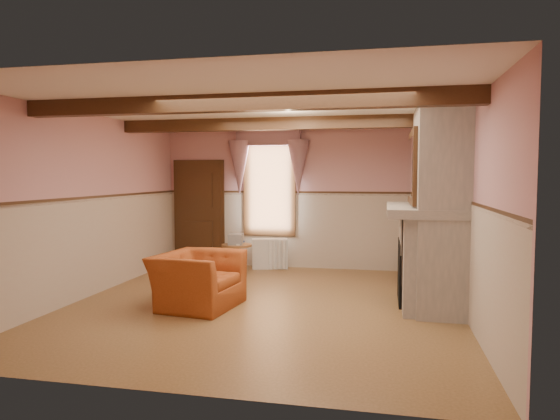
% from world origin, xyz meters
% --- Properties ---
extents(floor, '(5.50, 6.00, 0.01)m').
position_xyz_m(floor, '(0.00, 0.00, 0.00)').
color(floor, brown).
rests_on(floor, ground).
extents(ceiling, '(5.50, 6.00, 0.01)m').
position_xyz_m(ceiling, '(0.00, 0.00, 2.80)').
color(ceiling, silver).
rests_on(ceiling, wall_back).
extents(wall_back, '(5.50, 0.02, 2.80)m').
position_xyz_m(wall_back, '(0.00, 3.00, 1.40)').
color(wall_back, '#C6898E').
rests_on(wall_back, floor).
extents(wall_front, '(5.50, 0.02, 2.80)m').
position_xyz_m(wall_front, '(0.00, -3.00, 1.40)').
color(wall_front, '#C6898E').
rests_on(wall_front, floor).
extents(wall_left, '(0.02, 6.00, 2.80)m').
position_xyz_m(wall_left, '(-2.75, 0.00, 1.40)').
color(wall_left, '#C6898E').
rests_on(wall_left, floor).
extents(wall_right, '(0.02, 6.00, 2.80)m').
position_xyz_m(wall_right, '(2.75, 0.00, 1.40)').
color(wall_right, '#C6898E').
rests_on(wall_right, floor).
extents(wainscot, '(5.50, 6.00, 1.50)m').
position_xyz_m(wainscot, '(0.00, 0.00, 0.75)').
color(wainscot, '#BDAE98').
rests_on(wainscot, floor).
extents(chair_rail, '(5.50, 6.00, 0.08)m').
position_xyz_m(chair_rail, '(0.00, 0.00, 1.50)').
color(chair_rail, black).
rests_on(chair_rail, wainscot).
extents(firebox, '(0.20, 0.95, 0.90)m').
position_xyz_m(firebox, '(2.00, 0.60, 0.45)').
color(firebox, black).
rests_on(firebox, floor).
extents(armchair, '(1.18, 1.31, 0.76)m').
position_xyz_m(armchair, '(-0.88, -0.30, 0.38)').
color(armchair, '#994219').
rests_on(armchair, floor).
extents(side_table, '(0.74, 0.74, 0.55)m').
position_xyz_m(side_table, '(-1.05, 2.16, 0.28)').
color(side_table, brown).
rests_on(side_table, floor).
extents(book_stack, '(0.30, 0.35, 0.20)m').
position_xyz_m(book_stack, '(-1.07, 2.16, 0.65)').
color(book_stack, '#B7AD8C').
rests_on(book_stack, side_table).
extents(radiator, '(0.72, 0.37, 0.60)m').
position_xyz_m(radiator, '(-0.53, 2.70, 0.30)').
color(radiator, silver).
rests_on(radiator, floor).
extents(bowl, '(0.30, 0.30, 0.07)m').
position_xyz_m(bowl, '(2.24, 0.59, 1.46)').
color(bowl, brown).
rests_on(bowl, mantel).
extents(mantel_clock, '(0.14, 0.24, 0.20)m').
position_xyz_m(mantel_clock, '(2.24, 1.40, 1.52)').
color(mantel_clock, black).
rests_on(mantel_clock, mantel).
extents(oil_lamp, '(0.11, 0.11, 0.28)m').
position_xyz_m(oil_lamp, '(2.24, 1.17, 1.56)').
color(oil_lamp, '#C07636').
rests_on(oil_lamp, mantel).
extents(candle_red, '(0.06, 0.06, 0.16)m').
position_xyz_m(candle_red, '(2.24, 0.01, 1.50)').
color(candle_red, maroon).
rests_on(candle_red, mantel).
extents(jar_yellow, '(0.06, 0.06, 0.12)m').
position_xyz_m(jar_yellow, '(2.24, 0.13, 1.48)').
color(jar_yellow, yellow).
rests_on(jar_yellow, mantel).
extents(fireplace, '(0.85, 2.00, 2.80)m').
position_xyz_m(fireplace, '(2.42, 0.60, 1.40)').
color(fireplace, gray).
rests_on(fireplace, floor).
extents(mantel, '(1.05, 2.05, 0.12)m').
position_xyz_m(mantel, '(2.24, 0.60, 1.36)').
color(mantel, gray).
rests_on(mantel, fireplace).
extents(overmantel_mirror, '(0.06, 1.44, 1.04)m').
position_xyz_m(overmantel_mirror, '(2.06, 0.60, 1.97)').
color(overmantel_mirror, silver).
rests_on(overmantel_mirror, fireplace).
extents(door, '(1.10, 0.10, 2.10)m').
position_xyz_m(door, '(-2.10, 2.94, 1.05)').
color(door, black).
rests_on(door, floor).
extents(window, '(1.06, 0.08, 2.02)m').
position_xyz_m(window, '(-0.60, 2.97, 1.65)').
color(window, white).
rests_on(window, wall_back).
extents(window_drapes, '(1.30, 0.14, 1.40)m').
position_xyz_m(window_drapes, '(-0.60, 2.88, 2.25)').
color(window_drapes, gray).
rests_on(window_drapes, wall_back).
extents(ceiling_beam_front, '(5.50, 0.18, 0.20)m').
position_xyz_m(ceiling_beam_front, '(0.00, -1.20, 2.70)').
color(ceiling_beam_front, black).
rests_on(ceiling_beam_front, ceiling).
extents(ceiling_beam_back, '(5.50, 0.18, 0.20)m').
position_xyz_m(ceiling_beam_back, '(0.00, 1.20, 2.70)').
color(ceiling_beam_back, black).
rests_on(ceiling_beam_back, ceiling).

